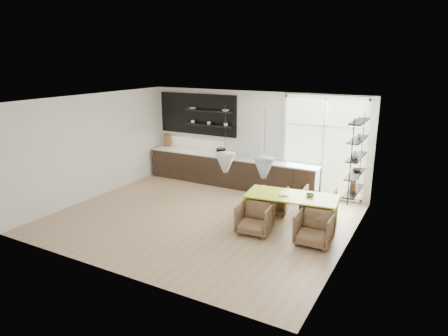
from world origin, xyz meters
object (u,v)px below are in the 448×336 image
armchair_front_left (255,218)px  wire_stool (249,212)px  dining_table (292,197)px  armchair_back_right (318,203)px  armchair_front_right (314,229)px  armchair_back_left (274,201)px

armchair_front_left → wire_stool: (-0.35, 0.47, -0.08)m
dining_table → armchair_back_right: 1.00m
armchair_back_right → armchair_front_left: 1.88m
armchair_back_right → armchair_front_left: bearing=52.9°
dining_table → armchair_back_right: (0.41, 0.84, -0.34)m
armchair_back_right → armchair_front_right: bearing=98.0°
armchair_back_left → wire_stool: size_ratio=1.70×
dining_table → wire_stool: dining_table is taller
armchair_back_left → armchair_back_right: bearing=177.6°
dining_table → armchair_front_left: dining_table is taller
armchair_front_left → wire_stool: size_ratio=1.84×
armchair_front_left → armchair_front_right: size_ratio=0.99×
dining_table → armchair_back_left: bearing=130.3°
armchair_back_left → wire_stool: bearing=58.9°
armchair_back_right → wire_stool: bearing=34.8°
dining_table → armchair_front_left: 1.02m
armchair_back_left → wire_stool: 0.94m
dining_table → armchair_back_left: dining_table is taller
armchair_back_left → armchair_back_right: 1.11m
armchair_front_right → armchair_back_left: bearing=136.1°
armchair_front_left → armchair_front_right: bearing=-2.7°
dining_table → armchair_back_right: size_ratio=2.72×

